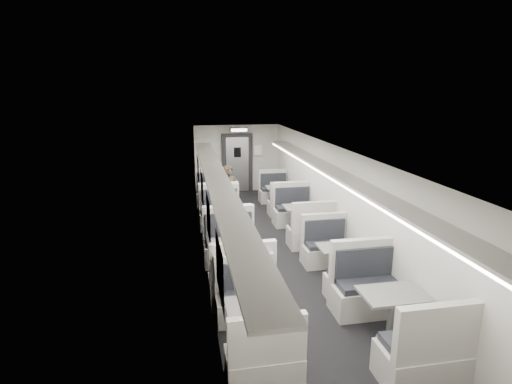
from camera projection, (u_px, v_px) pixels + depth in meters
name	position (u px, v px, depth m)	size (l,w,h in m)	color
room	(275.00, 206.00, 8.58)	(3.24, 12.24, 2.64)	black
booth_left_a	(216.00, 200.00, 11.95)	(1.09, 2.22, 1.19)	#B1ADA6
booth_left_b	(223.00, 224.00, 9.89)	(1.08, 2.20, 1.18)	#B1ADA6
booth_left_c	(235.00, 261.00, 7.73)	(1.12, 2.27, 1.22)	#B1ADA6
booth_left_d	(254.00, 325.00, 5.76)	(0.97, 1.97, 1.05)	#B1ADA6
booth_right_a	(279.00, 197.00, 12.48)	(0.97, 1.97, 1.05)	#B1ADA6
booth_right_b	(301.00, 220.00, 10.19)	(1.06, 2.16, 1.15)	#B1ADA6
booth_right_c	(339.00, 263.00, 7.77)	(0.99, 2.01, 1.08)	#B1ADA6
booth_right_d	(391.00, 317.00, 5.85)	(1.13, 2.28, 1.22)	#B1ADA6
passenger	(229.00, 193.00, 11.18)	(0.58, 0.38, 1.58)	black
window_a	(198.00, 170.00, 11.52)	(0.02, 1.18, 0.84)	black
window_b	(202.00, 189.00, 9.43)	(0.02, 1.18, 0.84)	black
window_c	(209.00, 218.00, 7.33)	(0.02, 1.18, 0.84)	black
window_d	(220.00, 270.00, 5.24)	(0.02, 1.18, 0.84)	black
luggage_rack_left	(218.00, 179.00, 7.90)	(0.46, 10.40, 0.09)	#B1ADA6
luggage_rack_right	(337.00, 174.00, 8.33)	(0.46, 10.40, 0.09)	#B1ADA6
vestibule_door	(237.00, 163.00, 14.27)	(1.10, 0.13, 2.10)	black
exit_sign	(239.00, 130.00, 13.49)	(0.62, 0.12, 0.16)	black
wall_notice	(258.00, 150.00, 14.27)	(0.32, 0.02, 0.40)	white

